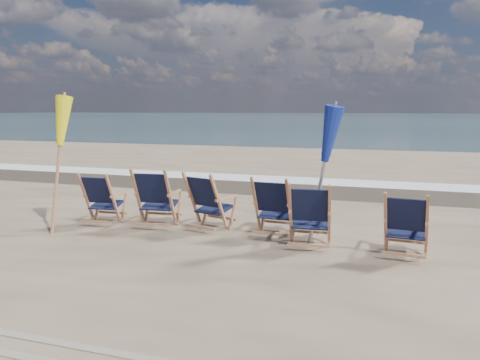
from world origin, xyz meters
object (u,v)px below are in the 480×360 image
Objects in this scene: beach_chair_5 at (427,228)px; beach_chair_3 at (289,208)px; beach_chair_2 at (219,204)px; umbrella_blue at (322,140)px; beach_chair_0 at (113,200)px; beach_chair_4 at (329,217)px; beach_chair_1 at (170,199)px; umbrella_yellow at (55,127)px.

beach_chair_3 is at bearing -8.98° from beach_chair_5.
beach_chair_5 is at bearing -172.54° from beach_chair_2.
beach_chair_0 is at bearing 179.26° from umbrella_blue.
beach_chair_5 is (1.36, -0.10, -0.03)m from beach_chair_4.
beach_chair_1 is 1.12× the size of beach_chair_5.
beach_chair_5 is at bearing 170.38° from beach_chair_4.
beach_chair_2 reaches higher than beach_chair_4.
beach_chair_0 is 5.32m from beach_chair_5.
beach_chair_0 is 0.42× the size of umbrella_yellow.
umbrella_blue reaches higher than beach_chair_5.
beach_chair_3 is at bearing 159.14° from umbrella_blue.
beach_chair_0 is at bearing 1.38° from beach_chair_5.
beach_chair_1 reaches higher than beach_chair_4.
beach_chair_0 reaches higher than beach_chair_5.
beach_chair_5 is at bearing 168.84° from beach_chair_3.
umbrella_yellow is (-0.68, -0.60, 1.33)m from beach_chair_0.
umbrella_blue is (-1.54, 0.33, 1.17)m from beach_chair_5.
beach_chair_1 is at bearing 22.11° from umbrella_yellow.
beach_chair_0 is at bearing -9.72° from beach_chair_4.
umbrella_blue is at bearing 170.30° from beach_chair_1.
beach_chair_2 is 1.96m from beach_chair_4.
umbrella_blue reaches higher than beach_chair_3.
beach_chair_2 is 3.08m from umbrella_yellow.
beach_chair_4 is at bearing 165.83° from beach_chair_1.
beach_chair_4 is at bearing 1.46° from beach_chair_5.
beach_chair_1 is at bearing 14.66° from beach_chair_2.
umbrella_yellow is (-5.99, -0.22, 1.33)m from beach_chair_5.
umbrella_blue reaches higher than beach_chair_1.
beach_chair_2 is at bearing 179.17° from beach_chair_0.
beach_chair_5 is (3.29, -0.48, -0.04)m from beach_chair_2.
umbrella_yellow is at bearing 30.41° from beach_chair_2.
beach_chair_3 reaches higher than beach_chair_5.
beach_chair_0 is 0.90× the size of beach_chair_1.
beach_chair_5 is (2.07, -0.53, -0.03)m from beach_chair_3.
beach_chair_2 is 1.01× the size of beach_chair_4.
beach_chair_5 is at bearing -12.18° from umbrella_blue.
umbrella_yellow reaches higher than beach_chair_5.
beach_chair_3 is (2.15, 0.03, -0.03)m from beach_chair_1.
beach_chair_1 is at bearing -177.39° from beach_chair_0.
beach_chair_4 is 4.82m from umbrella_yellow.
beach_chair_0 is 0.95× the size of beach_chair_4.
beach_chair_4 reaches higher than beach_chair_0.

